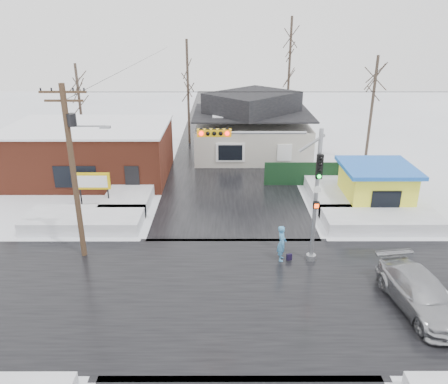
{
  "coord_description": "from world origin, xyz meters",
  "views": [
    {
      "loc": [
        -0.57,
        -16.9,
        11.75
      ],
      "look_at": [
        -0.54,
        5.06,
        3.0
      ],
      "focal_mm": 35.0,
      "sensor_mm": 36.0,
      "label": 1
    }
  ],
  "objects_px": {
    "utility_pole": "(74,164)",
    "kiosk": "(376,186)",
    "car": "(421,294)",
    "traffic_signal": "(285,178)",
    "marquee_sign": "(93,182)",
    "pedestrian": "(282,243)"
  },
  "relations": [
    {
      "from": "traffic_signal",
      "to": "kiosk",
      "type": "distance_m",
      "value": 10.43
    },
    {
      "from": "car",
      "to": "kiosk",
      "type": "bearing_deg",
      "value": 73.76
    },
    {
      "from": "utility_pole",
      "to": "kiosk",
      "type": "relative_size",
      "value": 1.96
    },
    {
      "from": "car",
      "to": "utility_pole",
      "type": "bearing_deg",
      "value": 155.62
    },
    {
      "from": "marquee_sign",
      "to": "kiosk",
      "type": "height_order",
      "value": "kiosk"
    },
    {
      "from": "marquee_sign",
      "to": "pedestrian",
      "type": "xyz_separation_m",
      "value": [
        11.43,
        -6.5,
        -0.95
      ]
    },
    {
      "from": "utility_pole",
      "to": "kiosk",
      "type": "xyz_separation_m",
      "value": [
        17.43,
        6.49,
        -3.65
      ]
    },
    {
      "from": "marquee_sign",
      "to": "car",
      "type": "height_order",
      "value": "marquee_sign"
    },
    {
      "from": "utility_pole",
      "to": "pedestrian",
      "type": "distance_m",
      "value": 11.17
    },
    {
      "from": "marquee_sign",
      "to": "car",
      "type": "distance_m",
      "value": 20.0
    },
    {
      "from": "utility_pole",
      "to": "marquee_sign",
      "type": "height_order",
      "value": "utility_pole"
    },
    {
      "from": "marquee_sign",
      "to": "car",
      "type": "xyz_separation_m",
      "value": [
        16.92,
        -10.61,
        -1.17
      ]
    },
    {
      "from": "traffic_signal",
      "to": "car",
      "type": "bearing_deg",
      "value": -36.69
    },
    {
      "from": "kiosk",
      "to": "car",
      "type": "xyz_separation_m",
      "value": [
        -1.58,
        -11.11,
        -0.71
      ]
    },
    {
      "from": "traffic_signal",
      "to": "marquee_sign",
      "type": "xyz_separation_m",
      "value": [
        -11.43,
        6.53,
        -2.62
      ]
    },
    {
      "from": "kiosk",
      "to": "pedestrian",
      "type": "distance_m",
      "value": 9.96
    },
    {
      "from": "traffic_signal",
      "to": "marquee_sign",
      "type": "distance_m",
      "value": 13.42
    },
    {
      "from": "utility_pole",
      "to": "kiosk",
      "type": "bearing_deg",
      "value": 20.44
    },
    {
      "from": "car",
      "to": "pedestrian",
      "type": "bearing_deg",
      "value": 135.0
    },
    {
      "from": "traffic_signal",
      "to": "utility_pole",
      "type": "height_order",
      "value": "utility_pole"
    },
    {
      "from": "marquee_sign",
      "to": "pedestrian",
      "type": "height_order",
      "value": "marquee_sign"
    },
    {
      "from": "marquee_sign",
      "to": "car",
      "type": "relative_size",
      "value": 0.49
    }
  ]
}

